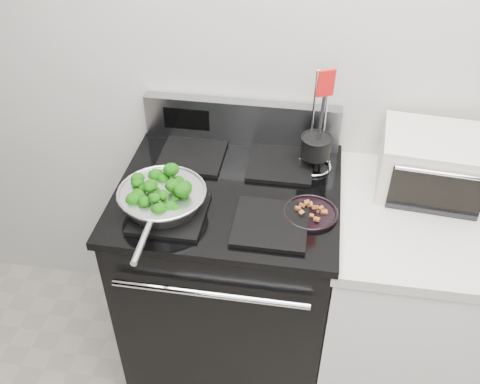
% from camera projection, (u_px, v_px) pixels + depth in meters
% --- Properties ---
extents(back_wall, '(4.00, 0.02, 2.70)m').
position_uv_depth(back_wall, '(328.00, 48.00, 1.87)').
color(back_wall, silver).
rests_on(back_wall, ground).
extents(gas_range, '(0.79, 0.69, 1.13)m').
position_uv_depth(gas_range, '(230.00, 276.00, 2.19)').
color(gas_range, black).
rests_on(gas_range, floor).
extents(counter, '(0.62, 0.68, 0.92)m').
position_uv_depth(counter, '(400.00, 302.00, 2.12)').
color(counter, white).
rests_on(counter, floor).
extents(skillet, '(0.30, 0.47, 0.06)m').
position_uv_depth(skillet, '(162.00, 198.00, 1.78)').
color(skillet, silver).
rests_on(skillet, gas_range).
extents(broccoli_pile, '(0.23, 0.23, 0.08)m').
position_uv_depth(broccoli_pile, '(162.00, 193.00, 1.77)').
color(broccoli_pile, '#073104').
rests_on(broccoli_pile, skillet).
extents(bacon_plate, '(0.18, 0.18, 0.04)m').
position_uv_depth(bacon_plate, '(311.00, 211.00, 1.78)').
color(bacon_plate, black).
rests_on(bacon_plate, gas_range).
extents(utensil_holder, '(0.13, 0.13, 0.40)m').
position_uv_depth(utensil_holder, '(315.00, 152.00, 1.95)').
color(utensil_holder, silver).
rests_on(utensil_holder, gas_range).
extents(toaster_oven, '(0.40, 0.32, 0.22)m').
position_uv_depth(toaster_oven, '(436.00, 164.00, 1.87)').
color(toaster_oven, silver).
rests_on(toaster_oven, counter).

